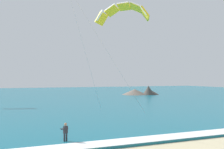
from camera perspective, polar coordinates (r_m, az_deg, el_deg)
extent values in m
cube|color=#146075|center=(77.91, -15.24, -4.65)|extent=(200.00, 120.00, 0.20)
cube|color=white|center=(20.61, 2.31, -15.17)|extent=(200.00, 1.91, 0.04)
ellipsoid|color=yellow|center=(21.14, -10.68, -15.34)|extent=(0.89, 1.47, 0.05)
cube|color=black|center=(21.35, -10.79, -15.06)|extent=(0.17, 0.11, 0.04)
cube|color=black|center=(20.91, -10.55, -15.38)|extent=(0.17, 0.11, 0.04)
cylinder|color=#232328|center=(21.00, -10.91, -14.33)|extent=(0.14, 0.14, 0.84)
cylinder|color=#232328|center=(21.10, -10.43, -14.26)|extent=(0.14, 0.14, 0.84)
cube|color=#232328|center=(20.89, -10.67, -12.37)|extent=(0.39, 0.30, 0.60)
sphere|color=#9E704C|center=(20.81, -10.66, -11.19)|extent=(0.22, 0.22, 0.22)
cylinder|color=#232328|center=(20.93, -11.33, -12.21)|extent=(0.26, 0.51, 0.22)
cylinder|color=#232328|center=(21.11, -10.46, -12.12)|extent=(0.26, 0.51, 0.22)
cylinder|color=black|center=(21.20, -11.20, -12.06)|extent=(0.53, 0.22, 0.04)
cube|color=#3F3F42|center=(21.04, -10.84, -12.90)|extent=(0.14, 0.12, 0.10)
cube|color=yellow|center=(30.74, 7.56, 13.74)|extent=(1.33, 1.84, 1.72)
cube|color=white|center=(30.36, 7.27, 14.53)|extent=(0.80, 0.84, 1.36)
cube|color=yellow|center=(31.85, 5.56, 15.11)|extent=(1.76, 2.01, 1.39)
cube|color=white|center=(31.48, 5.24, 15.88)|extent=(1.11, 1.13, 0.89)
cube|color=yellow|center=(32.68, 2.84, 15.36)|extent=(2.00, 2.01, 0.74)
cube|color=white|center=(32.33, 2.49, 16.10)|extent=(1.22, 1.26, 0.22)
cube|color=yellow|center=(33.08, -0.02, 14.50)|extent=(2.00, 1.76, 1.39)
cube|color=white|center=(32.73, -0.41, 15.22)|extent=(1.09, 1.15, 0.89)
cube|color=yellow|center=(32.96, -2.45, 12.73)|extent=(1.83, 1.30, 1.72)
cube|color=white|center=(32.61, -2.87, 13.44)|extent=(0.81, 0.82, 1.36)
cylinder|color=#B2B2B7|center=(25.06, 0.17, 3.29)|extent=(10.45, 5.65, 11.87)
cylinder|color=#B2B2B7|center=(26.44, -5.61, 3.08)|extent=(6.41, 9.90, 11.87)
cone|color=#47423D|center=(76.76, 8.38, -3.68)|extent=(3.84, 3.84, 2.99)
cone|color=#665B51|center=(77.19, 5.24, -4.08)|extent=(8.66, 8.66, 1.90)
cone|color=#47423D|center=(78.44, 8.88, -4.11)|extent=(5.78, 5.78, 1.65)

